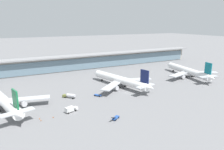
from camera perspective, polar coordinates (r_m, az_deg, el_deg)
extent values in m
plane|color=slate|center=(145.86, 3.99, -4.78)|extent=(1200.00, 1200.00, 0.00)
cylinder|color=white|center=(132.44, -27.31, -5.93)|extent=(18.03, 52.87, 5.60)
cone|color=white|center=(106.38, -23.38, -9.91)|extent=(6.35, 7.17, 5.04)
cube|color=#B7BABF|center=(131.39, -21.63, -5.93)|extent=(24.88, 11.16, 0.68)
cylinder|color=silver|center=(130.68, -22.66, -7.04)|extent=(3.96, 4.67, 3.09)
cube|color=#14703D|center=(108.43, -24.54, -5.84)|extent=(2.26, 6.72, 8.68)
cube|color=#B7BABF|center=(109.73, -24.05, -9.09)|extent=(16.00, 7.79, 0.48)
cylinder|color=black|center=(132.00, -25.46, -7.92)|extent=(1.45, 1.59, 1.35)
cylinder|color=white|center=(157.79, 2.09, -1.28)|extent=(17.86, 52.89, 5.60)
cone|color=white|center=(179.14, -4.23, 0.55)|extent=(6.51, 6.18, 5.48)
cone|color=white|center=(139.14, 10.16, -3.37)|extent=(6.34, 7.16, 5.04)
cube|color=black|center=(176.43, -3.61, 0.67)|extent=(4.62, 3.23, 0.68)
cube|color=#B7BABF|center=(146.80, -0.05, -2.85)|extent=(22.53, 20.11, 0.68)
cube|color=#B7BABF|center=(163.07, 6.35, -1.21)|extent=(24.88, 11.23, 0.68)
cylinder|color=silver|center=(148.81, 0.94, -3.39)|extent=(3.95, 4.66, 3.09)
cylinder|color=silver|center=(161.17, 5.78, -2.09)|extent=(3.95, 4.66, 3.09)
cube|color=#141E51|center=(140.30, 8.74, -0.37)|extent=(2.24, 6.72, 8.68)
cube|color=#B7BABF|center=(141.39, 8.94, -2.92)|extent=(16.00, 7.74, 0.48)
cylinder|color=black|center=(155.04, 1.97, -3.35)|extent=(1.44, 1.58, 1.35)
cylinder|color=black|center=(159.15, 3.60, -2.90)|extent=(1.44, 1.58, 1.35)
cylinder|color=black|center=(174.50, -2.71, -1.37)|extent=(1.44, 1.58, 1.35)
cylinder|color=white|center=(198.07, 19.62, 1.06)|extent=(14.09, 53.27, 5.60)
cone|color=white|center=(220.87, 15.09, 2.67)|extent=(6.22, 5.85, 5.48)
cone|color=white|center=(177.09, 25.23, -0.75)|extent=(5.96, 6.89, 5.04)
cube|color=black|center=(218.07, 15.56, 2.76)|extent=(4.52, 2.96, 0.68)
cube|color=#B7BABF|center=(187.35, 17.58, 0.21)|extent=(24.87, 12.85, 0.68)
cube|color=#B7BABF|center=(202.27, 23.14, 0.72)|extent=(23.25, 18.97, 0.68)
cylinder|color=silver|center=(189.05, 18.35, -0.33)|extent=(3.70, 4.50, 3.09)
cylinder|color=silver|center=(200.39, 22.57, 0.09)|extent=(3.70, 4.50, 3.09)
cube|color=#0F6B7A|center=(179.11, 24.40, 1.65)|extent=(1.76, 6.77, 8.68)
cube|color=#B7BABF|center=(179.75, 24.40, -0.37)|extent=(15.92, 6.68, 0.48)
cylinder|color=black|center=(195.03, 19.31, -0.50)|extent=(1.36, 1.52, 1.35)
cylinder|color=black|center=(198.81, 20.72, -0.36)|extent=(1.36, 1.52, 1.35)
cylinder|color=black|center=(215.70, 16.10, 1.08)|extent=(1.36, 1.52, 1.35)
cube|color=#234C9E|center=(107.63, 1.00, -11.39)|extent=(4.98, 4.19, 0.60)
cube|color=black|center=(105.22, 0.39, -11.36)|extent=(3.78, 2.97, 1.72)
cylinder|color=black|center=(106.07, 0.98, -11.97)|extent=(0.90, 0.74, 0.90)
cylinder|color=black|center=(106.76, 0.18, -11.79)|extent=(0.90, 0.74, 0.90)
cylinder|color=black|center=(108.78, 1.81, -11.28)|extent=(0.90, 0.74, 0.90)
cylinder|color=black|center=(109.45, 1.02, -11.11)|extent=(0.90, 0.74, 0.90)
cube|color=yellow|center=(161.73, 6.89, -2.51)|extent=(2.92, 2.86, 1.50)
cube|color=black|center=(162.41, 6.92, -2.33)|extent=(1.65, 1.44, 0.70)
cube|color=silver|center=(157.64, 6.73, -2.70)|extent=(4.74, 4.99, 2.50)
cylinder|color=black|center=(161.29, 6.48, -2.82)|extent=(0.80, 0.86, 0.90)
cylinder|color=black|center=(161.08, 7.23, -2.87)|extent=(0.80, 0.86, 0.90)
cylinder|color=black|center=(156.73, 6.27, -3.32)|extent=(0.80, 0.86, 0.90)
cylinder|color=black|center=(156.51, 7.04, -3.36)|extent=(0.80, 0.86, 0.90)
cube|color=#234C9E|center=(139.08, -3.83, -5.40)|extent=(4.35, 4.90, 0.60)
cube|color=black|center=(137.63, -2.95, -5.12)|extent=(3.12, 3.68, 1.72)
cylinder|color=black|center=(139.11, -3.05, -5.52)|extent=(0.77, 0.88, 0.90)
cylinder|color=black|center=(137.73, -3.38, -5.73)|extent=(0.77, 0.88, 0.90)
cylinder|color=black|center=(140.63, -4.27, -5.32)|extent=(0.77, 0.88, 0.90)
cylinder|color=black|center=(139.27, -4.60, -5.52)|extent=(0.77, 0.88, 0.90)
cube|color=silver|center=(119.21, -9.74, -8.75)|extent=(2.50, 2.79, 1.50)
cube|color=black|center=(119.56, -9.45, -8.51)|extent=(0.85, 1.98, 0.70)
cube|color=silver|center=(116.67, -11.34, -9.00)|extent=(5.12, 3.79, 2.50)
cylinder|color=black|center=(119.82, -10.35, -9.05)|extent=(0.94, 0.58, 0.90)
cylinder|color=black|center=(118.28, -9.70, -9.33)|extent=(0.94, 0.58, 0.90)
cylinder|color=black|center=(117.19, -12.21, -9.68)|extent=(0.94, 0.58, 0.90)
cylinder|color=black|center=(115.62, -11.58, -9.99)|extent=(0.94, 0.58, 0.90)
cube|color=olive|center=(139.88, -12.61, -5.41)|extent=(3.12, 3.09, 1.50)
cylinder|color=silver|center=(137.22, -10.93, -5.40)|extent=(5.32, 5.56, 2.10)
cylinder|color=black|center=(138.77, -12.51, -5.90)|extent=(0.81, 0.85, 0.90)
cylinder|color=black|center=(140.51, -12.03, -5.62)|extent=(0.81, 0.85, 0.90)
cylinder|color=black|center=(135.91, -10.47, -6.22)|extent=(0.81, 0.85, 0.90)
cylinder|color=black|center=(137.69, -10.00, -5.93)|extent=(0.81, 0.85, 0.90)
cube|color=#9E998E|center=(218.87, -7.75, 3.38)|extent=(265.35, 8.00, 14.00)
cube|color=slate|center=(215.03, -7.35, 3.01)|extent=(260.05, 0.50, 11.20)
cube|color=gray|center=(215.75, -7.63, 5.28)|extent=(270.66, 12.80, 1.20)
cone|color=orange|center=(113.15, -15.50, -10.83)|extent=(0.44, 0.44, 0.70)
cube|color=black|center=(113.29, -15.49, -10.99)|extent=(0.62, 0.62, 0.04)
cone|color=orange|center=(113.70, -18.87, -10.97)|extent=(0.44, 0.44, 0.70)
cube|color=black|center=(113.83, -18.86, -11.12)|extent=(0.62, 0.62, 0.04)
cone|color=orange|center=(111.55, -18.54, -11.44)|extent=(0.44, 0.44, 0.70)
cube|color=black|center=(111.69, -18.53, -11.59)|extent=(0.62, 0.62, 0.04)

